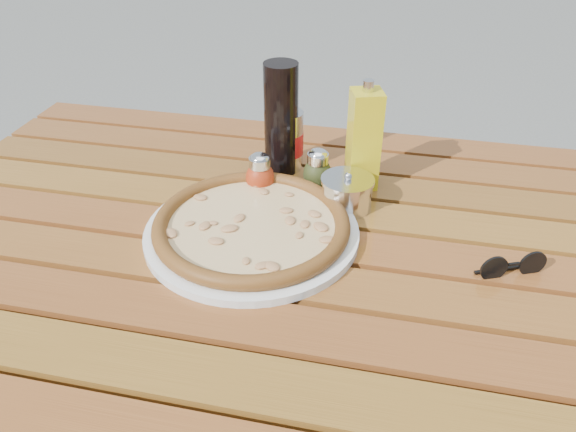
% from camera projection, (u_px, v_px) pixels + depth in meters
% --- Properties ---
extents(table, '(1.40, 0.90, 0.75)m').
position_uv_depth(table, '(286.00, 272.00, 0.99)').
color(table, '#39220D').
rests_on(table, ground).
extents(plate, '(0.41, 0.41, 0.01)m').
position_uv_depth(plate, '(252.00, 232.00, 0.94)').
color(plate, silver).
rests_on(plate, table).
extents(pizza, '(0.34, 0.34, 0.03)m').
position_uv_depth(pizza, '(252.00, 224.00, 0.94)').
color(pizza, '#F6E4B0').
rests_on(pizza, plate).
extents(pepper_shaker, '(0.07, 0.07, 0.08)m').
position_uv_depth(pepper_shaker, '(260.00, 174.00, 1.05)').
color(pepper_shaker, '#B43514').
rests_on(pepper_shaker, table).
extents(oregano_shaker, '(0.07, 0.07, 0.08)m').
position_uv_depth(oregano_shaker, '(318.00, 170.00, 1.06)').
color(oregano_shaker, '#343B17').
rests_on(oregano_shaker, table).
extents(dark_bottle, '(0.08, 0.08, 0.22)m').
position_uv_depth(dark_bottle, '(281.00, 119.00, 1.08)').
color(dark_bottle, black).
rests_on(dark_bottle, table).
extents(soda_can, '(0.08, 0.08, 0.12)m').
position_uv_depth(soda_can, '(287.00, 141.00, 1.12)').
color(soda_can, silver).
rests_on(soda_can, table).
extents(olive_oil_cruet, '(0.07, 0.07, 0.21)m').
position_uv_depth(olive_oil_cruet, '(364.00, 140.00, 1.04)').
color(olive_oil_cruet, gold).
rests_on(olive_oil_cruet, table).
extents(parmesan_tin, '(0.13, 0.13, 0.07)m').
position_uv_depth(parmesan_tin, '(347.00, 193.00, 1.01)').
color(parmesan_tin, silver).
rests_on(parmesan_tin, table).
extents(sunglasses, '(0.11, 0.06, 0.04)m').
position_uv_depth(sunglasses, '(512.00, 266.00, 0.85)').
color(sunglasses, black).
rests_on(sunglasses, table).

